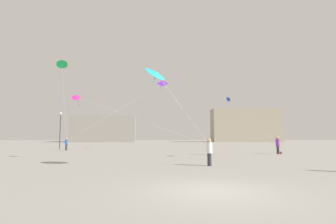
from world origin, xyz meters
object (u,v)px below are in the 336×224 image
Objects in this scene: person_in_purple at (278,144)px; kite_cobalt_diamond at (229,100)px; kite_cyan_diamond at (156,73)px; person_in_teal at (210,146)px; person_in_blue at (66,144)px; kite_emerald_diamond at (62,64)px; building_centre_hall at (246,125)px; handbag_beside_flyer at (281,153)px; kite_violet_delta at (160,85)px; lamppost_east at (60,125)px; kite_magenta_diamond at (79,98)px; building_left_hall at (105,129)px; person_in_white at (209,151)px.

kite_cobalt_diamond is (0.34, 17.15, 7.29)m from person_in_purple.
person_in_teal is at bearing 61.05° from kite_cyan_diamond.
person_in_blue is 24.26m from kite_cyan_diamond.
kite_emerald_diamond is 80.84m from building_centre_hall.
kite_emerald_diamond reaches higher than handbag_beside_flyer.
person_in_teal is 0.12× the size of kite_violet_delta.
kite_violet_delta is (-4.41, 13.54, 9.00)m from person_in_teal.
kite_cobalt_diamond is 28.18m from lamppost_east.
kite_emerald_diamond is 27.26m from handbag_beside_flyer.
handbag_beside_flyer is (0.01, -17.05, -8.19)m from kite_cobalt_diamond.
kite_magenta_diamond is (-7.56, -17.53, -4.88)m from kite_violet_delta.
building_left_hall is at bearing 101.41° from kite_cyan_diamond.
kite_magenta_diamond is 79.96m from building_left_hall.
building_centre_hall reaches higher than kite_violet_delta.
kite_violet_delta is 14.64m from kite_emerald_diamond.
building_left_hall is (-30.60, 74.31, 3.80)m from person_in_purple.
kite_emerald_diamond reaches higher than person_in_blue.
person_in_purple is at bearing -11.27° from kite_emerald_diamond.
kite_cyan_diamond is at bearing -78.59° from building_left_hall.
kite_cyan_diamond is 28.81m from lamppost_east.
person_in_teal is 8.03m from handbag_beside_flyer.
building_left_hall is at bearing 97.94° from kite_magenta_diamond.
person_in_white is 11.93m from kite_magenta_diamond.
kite_violet_delta reaches higher than kite_magenta_diamond.
kite_cobalt_diamond is at bearing 6.81° from lamppost_east.
kite_violet_delta is (-2.04, 23.31, 8.96)m from person_in_white.
lamppost_east is (-13.94, 25.13, -2.00)m from kite_cyan_diamond.
person_in_white is 0.12× the size of kite_violet_delta.
person_in_blue is at bearing -128.63° from building_centre_hall.
person_in_teal is 0.07× the size of building_left_hall.
kite_emerald_diamond is at bearing 174.26° from person_in_white.
building_left_hall is at bearing 0.83° from person_in_purple.
kite_cyan_diamond is 0.27× the size of kite_cobalt_diamond.
kite_magenta_diamond is 0.57× the size of kite_cobalt_diamond.
handbag_beside_flyer is (13.67, 11.37, -5.57)m from kite_cyan_diamond.
kite_magenta_diamond is at bearing 62.80° from person_in_blue.
person_in_teal is at bearing 18.42° from kite_magenta_diamond.
person_in_teal is 0.09× the size of kite_cobalt_diamond.
kite_violet_delta is 43.70× the size of handbag_beside_flyer.
person_in_blue is at bearing 159.59° from handbag_beside_flyer.
kite_cyan_diamond is at bearing 71.52° from person_in_blue.
person_in_white is at bearing -31.06° from kite_magenta_diamond.
person_in_white is 14.92m from handbag_beside_flyer.
kite_cobalt_diamond is (10.28, 27.82, 7.37)m from person_in_white.
kite_cyan_diamond reaches higher than lamppost_east.
kite_emerald_diamond is at bearing -72.07° from lamppost_east.
kite_cyan_diamond is at bearing -55.63° from kite_emerald_diamond.
person_in_white is (-2.36, -9.77, 0.04)m from person_in_teal.
kite_cyan_diamond is (-3.38, -0.61, 4.76)m from person_in_white.
kite_cobalt_diamond is at bearing -22.68° from person_in_purple.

